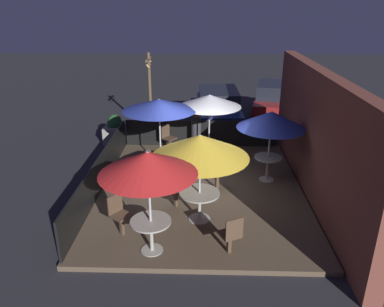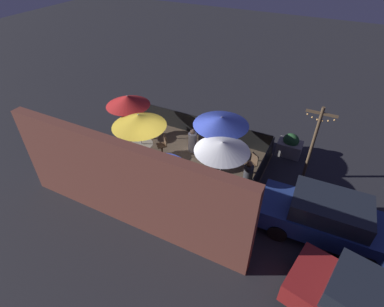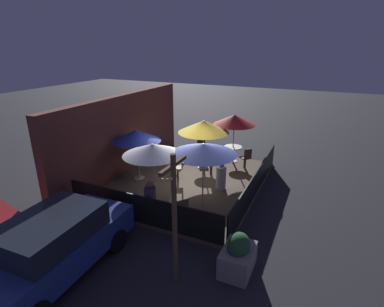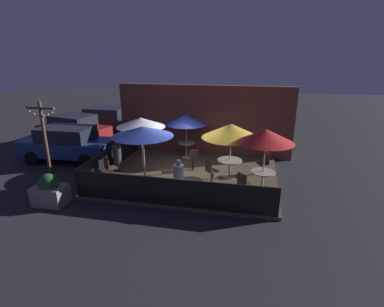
% 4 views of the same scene
% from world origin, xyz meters
% --- Properties ---
extents(ground_plane, '(60.00, 60.00, 0.00)m').
position_xyz_m(ground_plane, '(0.00, 0.00, 0.00)').
color(ground_plane, '#26262B').
extents(patio_deck, '(6.88, 5.67, 0.12)m').
position_xyz_m(patio_deck, '(0.00, 0.00, 0.06)').
color(patio_deck, brown).
rests_on(patio_deck, ground_plane).
extents(building_wall, '(8.48, 0.36, 3.41)m').
position_xyz_m(building_wall, '(0.00, 3.07, 1.70)').
color(building_wall, brown).
rests_on(building_wall, ground_plane).
extents(fence_front, '(6.68, 0.05, 0.95)m').
position_xyz_m(fence_front, '(0.00, -2.79, 0.59)').
color(fence_front, black).
rests_on(fence_front, patio_deck).
extents(fence_side_left, '(0.05, 5.47, 0.95)m').
position_xyz_m(fence_side_left, '(-3.40, 0.00, 0.59)').
color(fence_side_left, black).
rests_on(fence_side_left, patio_deck).
extents(patio_umbrella_0, '(1.93, 1.93, 2.09)m').
position_xyz_m(patio_umbrella_0, '(-0.62, 1.95, 1.97)').
color(patio_umbrella_0, '#B2B2B7').
rests_on(patio_umbrella_0, patio_deck).
extents(patio_umbrella_1, '(2.24, 2.24, 2.17)m').
position_xyz_m(patio_umbrella_1, '(1.59, -0.02, 2.02)').
color(patio_umbrella_1, '#B2B2B7').
rests_on(patio_umbrella_1, patio_deck).
extents(patio_umbrella_2, '(1.95, 1.95, 2.26)m').
position_xyz_m(patio_umbrella_2, '(2.85, -1.00, 2.14)').
color(patio_umbrella_2, '#B2B2B7').
rests_on(patio_umbrella_2, patio_deck).
extents(patio_umbrella_3, '(2.01, 2.01, 2.19)m').
position_xyz_m(patio_umbrella_3, '(-2.14, 0.25, 2.11)').
color(patio_umbrella_3, '#B2B2B7').
rests_on(patio_umbrella_3, patio_deck).
extents(patio_umbrella_4, '(2.23, 2.23, 2.20)m').
position_xyz_m(patio_umbrella_4, '(-1.47, -1.28, 2.14)').
color(patio_umbrella_4, '#B2B2B7').
rests_on(patio_umbrella_4, patio_deck).
extents(dining_table_0, '(0.79, 0.79, 0.74)m').
position_xyz_m(dining_table_0, '(-0.62, 1.95, 0.70)').
color(dining_table_0, '#9E998E').
rests_on(dining_table_0, patio_deck).
extents(dining_table_1, '(0.96, 0.96, 0.73)m').
position_xyz_m(dining_table_1, '(1.59, -0.02, 0.70)').
color(dining_table_1, '#9E998E').
rests_on(dining_table_1, patio_deck).
extents(dining_table_2, '(0.85, 0.85, 0.73)m').
position_xyz_m(dining_table_2, '(2.85, -1.00, 0.70)').
color(dining_table_2, '#9E998E').
rests_on(dining_table_2, patio_deck).
extents(patio_chair_0, '(0.57, 0.57, 0.92)m').
position_xyz_m(patio_chair_0, '(0.95, -0.68, 0.62)').
color(patio_chair_0, '#4C3828').
rests_on(patio_chair_0, patio_deck).
extents(patio_chair_1, '(0.56, 0.56, 0.95)m').
position_xyz_m(patio_chair_1, '(2.24, -1.80, 0.64)').
color(patio_chair_1, '#4C3828').
rests_on(patio_chair_1, patio_deck).
extents(patio_chair_2, '(0.52, 0.52, 0.95)m').
position_xyz_m(patio_chair_2, '(0.04, 0.40, 0.64)').
color(patio_chair_2, '#4C3828').
rests_on(patio_chair_2, patio_deck).
extents(patio_chair_3, '(0.54, 0.54, 0.91)m').
position_xyz_m(patio_chair_3, '(2.93, 0.65, 0.61)').
color(patio_chair_3, '#4C3828').
rests_on(patio_chair_3, patio_deck).
extents(patio_chair_4, '(0.56, 0.56, 0.90)m').
position_xyz_m(patio_chair_4, '(-2.96, -1.18, 0.61)').
color(patio_chair_4, '#4C3828').
rests_on(patio_chair_4, patio_deck).
extents(patron_0, '(0.39, 0.39, 1.12)m').
position_xyz_m(patron_0, '(-0.11, -1.46, 0.61)').
color(patron_0, silver).
rests_on(patron_0, patio_deck).
extents(patron_1, '(0.44, 0.44, 1.34)m').
position_xyz_m(patron_1, '(-3.09, -0.19, 0.73)').
color(patron_1, '#333338').
rests_on(patron_1, patio_deck).
extents(planter_box, '(1.05, 0.74, 1.07)m').
position_xyz_m(planter_box, '(-4.04, -3.30, 0.46)').
color(planter_box, gray).
rests_on(planter_box, ground_plane).
extents(light_post, '(1.10, 0.12, 3.24)m').
position_xyz_m(light_post, '(-4.94, -2.04, 1.84)').
color(light_post, brown).
rests_on(light_post, ground_plane).
extents(parked_car_0, '(4.31, 1.91, 1.62)m').
position_xyz_m(parked_car_0, '(-6.01, 0.68, 0.85)').
color(parked_car_0, navy).
rests_on(parked_car_0, ground_plane).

